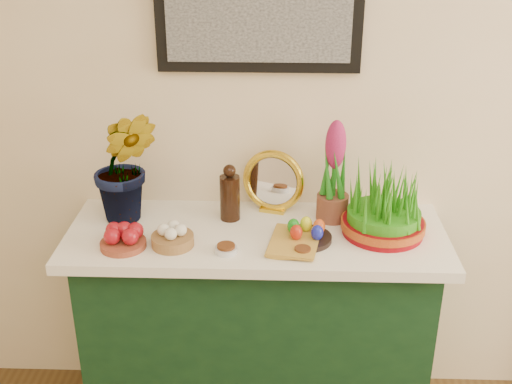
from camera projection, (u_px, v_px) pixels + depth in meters
sideboard at (256, 332)px, 2.57m from camera, size 1.30×0.45×0.85m
tablecloth at (256, 235)px, 2.38m from camera, size 1.40×0.55×0.04m
hyacinth_green at (124, 148)px, 2.34m from camera, size 0.30×0.25×0.58m
apple_bowl at (123, 238)px, 2.25m from camera, size 0.20×0.20×0.08m
garlic_basket at (172, 237)px, 2.26m from camera, size 0.17×0.17×0.08m
vinegar_cruet at (230, 195)px, 2.42m from camera, size 0.08×0.08×0.22m
mirror at (273, 182)px, 2.48m from camera, size 0.25×0.12×0.25m
book at (270, 239)px, 2.28m from camera, size 0.19×0.25×0.03m
spice_dish_left at (226, 249)px, 2.22m from camera, size 0.08×0.08×0.03m
spice_dish_right at (303, 252)px, 2.21m from camera, size 0.07×0.07×0.03m
egg_plate at (306, 233)px, 2.30m from camera, size 0.22×0.22×0.08m
hyacinth_pink at (334, 176)px, 2.39m from camera, size 0.12×0.12×0.40m
wheatgrass_sabzeh at (385, 206)px, 2.31m from camera, size 0.31×0.31×0.25m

